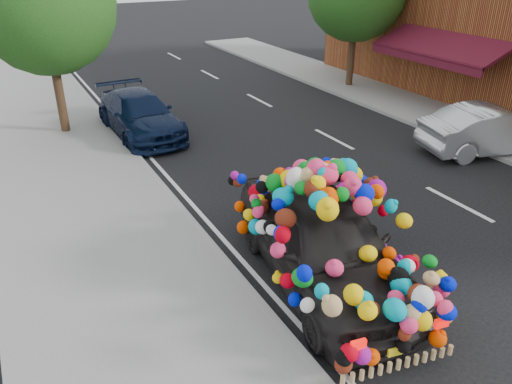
% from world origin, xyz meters
% --- Properties ---
extents(ground, '(100.00, 100.00, 0.00)m').
position_xyz_m(ground, '(0.00, 0.00, 0.00)').
color(ground, black).
rests_on(ground, ground).
extents(sidewalk, '(4.00, 60.00, 0.12)m').
position_xyz_m(sidewalk, '(-4.30, 0.00, 0.06)').
color(sidewalk, gray).
rests_on(sidewalk, ground).
extents(kerb, '(0.15, 60.00, 0.13)m').
position_xyz_m(kerb, '(-2.35, 0.00, 0.07)').
color(kerb, gray).
rests_on(kerb, ground).
extents(footpath_far, '(3.00, 40.00, 0.12)m').
position_xyz_m(footpath_far, '(8.20, 3.00, 0.06)').
color(footpath_far, gray).
rests_on(footpath_far, ground).
extents(lane_markings, '(6.00, 50.00, 0.01)m').
position_xyz_m(lane_markings, '(3.60, 0.00, 0.01)').
color(lane_markings, silver).
rests_on(lane_markings, ground).
extents(tree_near_sidewalk, '(4.20, 4.20, 6.13)m').
position_xyz_m(tree_near_sidewalk, '(-3.80, 9.50, 4.02)').
color(tree_near_sidewalk, '#332114').
rests_on(tree_near_sidewalk, ground).
extents(plush_art_car, '(3.04, 5.29, 2.28)m').
position_xyz_m(plush_art_car, '(-1.00, -0.95, 1.18)').
color(plush_art_car, black).
rests_on(plush_art_car, ground).
extents(navy_sedan, '(2.01, 4.64, 1.33)m').
position_xyz_m(navy_sedan, '(-1.64, 8.32, 0.66)').
color(navy_sedan, black).
rests_on(navy_sedan, ground).
extents(silver_hatchback, '(4.47, 2.49, 1.40)m').
position_xyz_m(silver_hatchback, '(7.00, 1.94, 0.70)').
color(silver_hatchback, '#AAACB1').
rests_on(silver_hatchback, ground).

